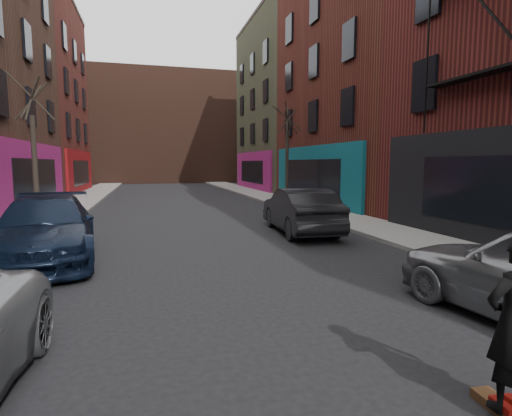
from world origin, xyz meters
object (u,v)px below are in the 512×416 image
tree_left_far (33,140)px  parked_right_end (300,210)px  parked_left_end (46,229)px  skateboard (509,413)px  tree_right_far (287,146)px

tree_left_far → parked_right_end: size_ratio=1.34×
parked_left_end → parked_right_end: size_ratio=1.16×
skateboard → tree_right_far: bearing=80.9°
tree_left_far → parked_right_end: bearing=-22.3°
tree_left_far → tree_right_far: (12.40, 6.00, 0.15)m
tree_left_far → parked_left_end: tree_left_far is taller
tree_left_far → parked_right_end: (9.40, -3.85, -2.58)m
tree_left_far → parked_right_end: tree_left_far is taller
tree_left_far → skateboard: size_ratio=8.12×
parked_left_end → skateboard: (5.89, -8.25, -0.77)m
parked_right_end → skateboard: parked_right_end is taller
tree_right_far → skateboard: 21.10m
skateboard → parked_right_end: bearing=84.2°
parked_left_end → skateboard: bearing=-61.6°
parked_left_end → skateboard: 10.16m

